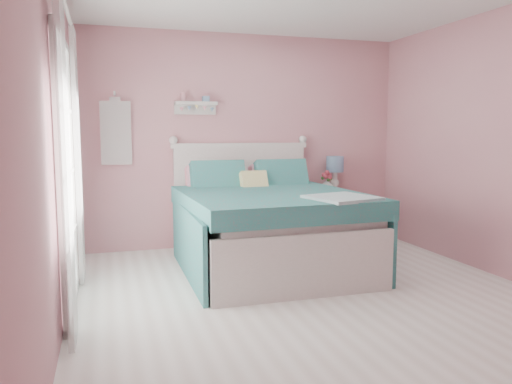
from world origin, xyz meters
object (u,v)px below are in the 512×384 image
bed (266,227)px  vase (327,185)px  teacup (334,191)px  nightstand (334,217)px  table_lamp (335,167)px

bed → vase: bearing=36.3°
bed → vase: bed is taller
bed → vase: 1.43m
bed → teacup: 1.33m
nightstand → vase: vase is taller
nightstand → teacup: 0.41m
bed → vase: (1.09, 0.87, 0.32)m
table_lamp → bed: bearing=-142.2°
table_lamp → teacup: bearing=-116.8°
vase → teacup: (0.01, -0.18, -0.05)m
nightstand → teacup: (-0.09, -0.17, 0.36)m
table_lamp → teacup: 0.41m
bed → table_lamp: bearing=35.5°
bed → nightstand: (1.19, 0.86, -0.09)m
table_lamp → vase: bearing=-148.0°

